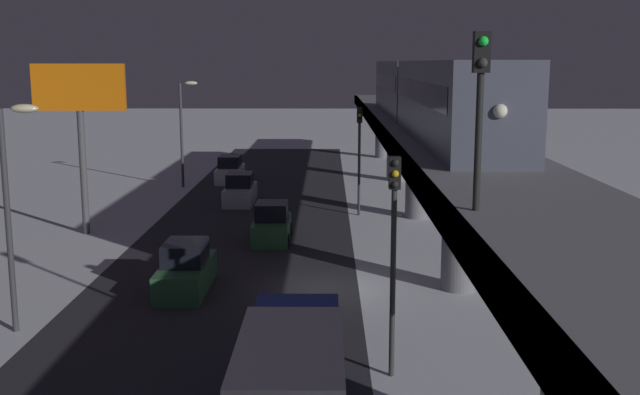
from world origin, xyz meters
The scene contains 15 objects.
ground_plane centered at (0.00, 0.00, 0.00)m, with size 240.00×240.00×0.00m, color silver.
avenue_asphalt centered at (4.15, 0.00, 0.00)m, with size 11.00×99.33×0.01m, color #28282D.
elevated_railway centered at (-5.24, 0.00, 4.85)m, with size 5.00×99.33×5.63m.
subway_train centered at (-5.33, -12.16, 7.41)m, with size 2.94×36.87×3.40m.
rail_signal centered at (-3.47, 12.34, 8.36)m, with size 0.36×0.41×4.00m.
sedan_green centered at (2.75, -8.29, 0.78)m, with size 1.91×4.11×1.97m.
sedan_white centered at (7.35, -27.73, 0.80)m, with size 1.80×4.67×1.97m.
sedan_silver centered at (5.55, -18.63, 0.80)m, with size 1.80×4.47×1.97m.
sedan_green_2 centered at (5.55, 0.25, 0.80)m, with size 1.80×4.57×1.97m.
box_truck centered at (0.75, 12.24, 1.35)m, with size 2.40×7.40×2.80m.
traffic_light_near centered at (-1.95, 8.58, 4.20)m, with size 0.32×0.44×6.40m.
traffic_light_mid centered at (-1.95, -14.82, 4.20)m, with size 0.32×0.44×6.40m.
commercial_billboard centered at (12.72, -9.80, 6.83)m, with size 4.80×0.36×8.90m.
street_lamp_near centered at (10.22, 5.00, 4.81)m, with size 1.35×0.44×7.65m.
street_lamp_far centered at (10.22, -25.00, 4.81)m, with size 1.35×0.44×7.65m.
Camera 1 is at (-0.09, 29.27, 8.96)m, focal length 42.45 mm.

